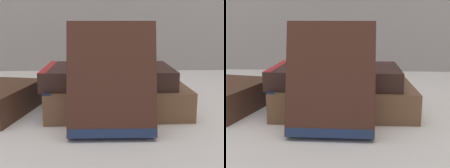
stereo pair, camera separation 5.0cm
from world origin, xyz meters
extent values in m
plane|color=white|center=(0.00, 0.00, 0.00)|extent=(3.00, 3.00, 0.00)
cube|color=brown|center=(0.04, 0.03, 0.02)|extent=(0.23, 0.16, 0.05)
cube|color=navy|center=(-0.07, 0.03, 0.02)|extent=(0.02, 0.15, 0.05)
cube|color=#331E19|center=(0.02, 0.03, 0.06)|extent=(0.21, 0.14, 0.03)
cube|color=#B22323|center=(-0.08, 0.03, 0.06)|extent=(0.01, 0.13, 0.03)
cube|color=#422319|center=(0.02, -0.08, 0.08)|extent=(0.12, 0.06, 0.15)
cube|color=navy|center=(0.02, -0.10, 0.01)|extent=(0.11, 0.03, 0.02)
cylinder|color=white|center=(0.05, 0.02, 0.08)|extent=(0.05, 0.05, 0.01)
torus|color=silver|center=(0.05, 0.02, 0.08)|extent=(0.05, 0.05, 0.01)
sphere|color=silver|center=(0.05, 0.05, 0.08)|extent=(0.01, 0.01, 0.01)
torus|color=black|center=(-0.08, 0.18, 0.00)|extent=(0.05, 0.05, 0.00)
torus|color=black|center=(-0.04, 0.16, 0.00)|extent=(0.05, 0.05, 0.00)
cylinder|color=black|center=(-0.06, 0.17, 0.00)|extent=(0.02, 0.01, 0.00)
camera|label=1|loc=(0.01, -0.48, 0.16)|focal=50.00mm
camera|label=2|loc=(0.06, -0.48, 0.16)|focal=50.00mm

